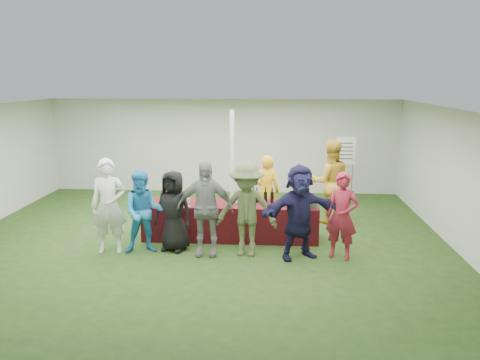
# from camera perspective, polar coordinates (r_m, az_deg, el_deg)

# --- Properties ---
(ground) EXTENTS (60.00, 60.00, 0.00)m
(ground) POSITION_cam_1_polar(r_m,az_deg,el_deg) (10.01, -4.40, -6.89)
(ground) COLOR #284719
(ground) RESTS_ON ground
(tent) EXTENTS (10.00, 10.00, 10.00)m
(tent) POSITION_cam_1_polar(r_m,az_deg,el_deg) (10.76, -0.97, 1.97)
(tent) COLOR white
(tent) RESTS_ON ground
(serving_table) EXTENTS (3.60, 0.80, 0.75)m
(serving_table) POSITION_cam_1_polar(r_m,az_deg,el_deg) (9.78, -1.17, -4.99)
(serving_table) COLOR #5D1316
(serving_table) RESTS_ON ground
(wine_bottles) EXTENTS (0.64, 0.10, 0.32)m
(wine_bottles) POSITION_cam_1_polar(r_m,az_deg,el_deg) (9.74, 2.28, -2.04)
(wine_bottles) COLOR black
(wine_bottles) RESTS_ON serving_table
(wine_glasses) EXTENTS (2.78, 0.17, 0.16)m
(wine_glasses) POSITION_cam_1_polar(r_m,az_deg,el_deg) (9.44, -4.34, -2.59)
(wine_glasses) COLOR silver
(wine_glasses) RESTS_ON serving_table
(water_bottle) EXTENTS (0.07, 0.07, 0.23)m
(water_bottle) POSITION_cam_1_polar(r_m,az_deg,el_deg) (9.71, -0.39, -2.17)
(water_bottle) COLOR silver
(water_bottle) RESTS_ON serving_table
(bar_towel) EXTENTS (0.25, 0.18, 0.03)m
(bar_towel) POSITION_cam_1_polar(r_m,az_deg,el_deg) (9.71, 8.33, -2.85)
(bar_towel) COLOR white
(bar_towel) RESTS_ON serving_table
(dump_bucket) EXTENTS (0.25, 0.25, 0.18)m
(dump_bucket) POSITION_cam_1_polar(r_m,az_deg,el_deg) (9.44, 8.88, -2.85)
(dump_bucket) COLOR slate
(dump_bucket) RESTS_ON serving_table
(wine_list_sign) EXTENTS (0.50, 0.03, 1.80)m
(wine_list_sign) POSITION_cam_1_polar(r_m,az_deg,el_deg) (12.36, 12.72, 2.88)
(wine_list_sign) COLOR slate
(wine_list_sign) RESTS_ON ground
(staff_pourer) EXTENTS (0.62, 0.42, 1.64)m
(staff_pourer) POSITION_cam_1_polar(r_m,az_deg,el_deg) (10.39, 3.22, -1.41)
(staff_pourer) COLOR yellow
(staff_pourer) RESTS_ON ground
(staff_back) EXTENTS (1.01, 0.83, 1.92)m
(staff_back) POSITION_cam_1_polar(r_m,az_deg,el_deg) (10.90, 10.93, -0.22)
(staff_back) COLOR gold
(staff_back) RESTS_ON ground
(customer_0) EXTENTS (0.72, 0.53, 1.82)m
(customer_0) POSITION_cam_1_polar(r_m,az_deg,el_deg) (9.23, -15.71, -3.06)
(customer_0) COLOR silver
(customer_0) RESTS_ON ground
(customer_1) EXTENTS (0.90, 0.77, 1.60)m
(customer_1) POSITION_cam_1_polar(r_m,az_deg,el_deg) (9.08, -11.67, -3.83)
(customer_1) COLOR #2484C1
(customer_1) RESTS_ON ground
(customer_2) EXTENTS (0.88, 0.70, 1.58)m
(customer_2) POSITION_cam_1_polar(r_m,az_deg,el_deg) (9.10, -8.11, -3.75)
(customer_2) COLOR black
(customer_2) RESTS_ON ground
(customer_3) EXTENTS (1.07, 0.45, 1.82)m
(customer_3) POSITION_cam_1_polar(r_m,az_deg,el_deg) (8.77, -4.28, -3.46)
(customer_3) COLOR gray
(customer_3) RESTS_ON ground
(customer_4) EXTENTS (1.21, 0.77, 1.78)m
(customer_4) POSITION_cam_1_polar(r_m,az_deg,el_deg) (8.73, 0.80, -3.63)
(customer_4) COLOR #4B5630
(customer_4) RESTS_ON ground
(customer_5) EXTENTS (1.71, 1.14, 1.77)m
(customer_5) POSITION_cam_1_polar(r_m,az_deg,el_deg) (8.66, 7.25, -3.90)
(customer_5) COLOR #181738
(customer_5) RESTS_ON ground
(customer_6) EXTENTS (0.69, 0.58, 1.63)m
(customer_6) POSITION_cam_1_polar(r_m,az_deg,el_deg) (8.80, 12.32, -4.30)
(customer_6) COLOR maroon
(customer_6) RESTS_ON ground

